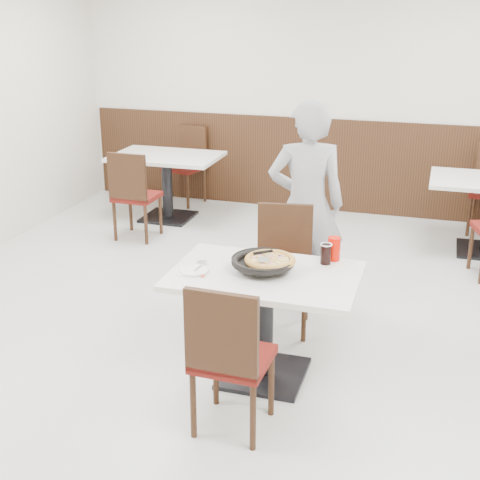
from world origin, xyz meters
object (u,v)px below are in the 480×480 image
(pizza, at_px, (270,263))
(red_cup, at_px, (334,249))
(chair_near, at_px, (233,355))
(cola_glass, at_px, (326,254))
(bg_chair_left_near, at_px, (137,194))
(chair_far, at_px, (282,272))
(bg_chair_left_far, at_px, (184,166))
(side_plate, at_px, (194,270))
(main_table, at_px, (264,326))
(diner_person, at_px, (306,206))
(pizza_pan, at_px, (263,265))
(bg_table_left, at_px, (167,187))

(pizza, distance_m, red_cup, 0.48)
(chair_near, relative_size, cola_glass, 7.31)
(bg_chair_left_near, bearing_deg, chair_far, -38.10)
(chair_far, relative_size, bg_chair_left_far, 1.00)
(side_plate, xyz_separation_m, bg_chair_left_near, (-1.57, 2.43, -0.28))
(red_cup, bearing_deg, chair_far, 141.35)
(main_table, xyz_separation_m, pizza, (0.02, 0.04, 0.44))
(pizza, height_order, diner_person, diner_person)
(side_plate, xyz_separation_m, diner_person, (0.46, 1.33, 0.09))
(pizza_pan, relative_size, cola_glass, 2.79)
(red_cup, height_order, bg_chair_left_far, bg_chair_left_far)
(cola_glass, height_order, bg_table_left, cola_glass)
(main_table, relative_size, chair_far, 1.26)
(bg_chair_left_near, bearing_deg, bg_table_left, 87.58)
(pizza_pan, distance_m, bg_table_left, 3.59)
(pizza_pan, height_order, red_cup, red_cup)
(pizza_pan, relative_size, diner_person, 0.21)
(pizza, xyz_separation_m, bg_chair_left_near, (-2.03, 2.28, -0.34))
(side_plate, relative_size, bg_chair_left_far, 0.19)
(cola_glass, bearing_deg, side_plate, -153.77)
(pizza, bearing_deg, red_cup, 41.65)
(chair_near, xyz_separation_m, pizza_pan, (0.00, 0.63, 0.32))
(main_table, xyz_separation_m, pizza_pan, (-0.02, 0.03, 0.42))
(pizza_pan, bearing_deg, pizza, 11.60)
(side_plate, relative_size, diner_person, 0.11)
(pizza_pan, xyz_separation_m, bg_chair_left_far, (-1.98, 3.63, -0.32))
(diner_person, distance_m, bg_chair_left_far, 3.19)
(diner_person, height_order, bg_chair_left_far, diner_person)
(bg_chair_left_near, bearing_deg, pizza_pan, -47.65)
(diner_person, bearing_deg, red_cup, 96.50)
(side_plate, distance_m, bg_table_left, 3.51)
(chair_near, bearing_deg, pizza_pan, 91.90)
(chair_far, distance_m, side_plate, 0.95)
(side_plate, height_order, red_cup, red_cup)
(main_table, relative_size, pizza_pan, 3.30)
(bg_table_left, bearing_deg, side_plate, -64.11)
(pizza_pan, height_order, cola_glass, cola_glass)
(chair_far, xyz_separation_m, pizza, (0.07, -0.66, 0.34))
(pizza_pan, bearing_deg, red_cup, 39.08)
(red_cup, bearing_deg, side_plate, -150.27)
(side_plate, relative_size, red_cup, 1.14)
(pizza_pan, distance_m, diner_person, 1.19)
(red_cup, bearing_deg, bg_chair_left_near, 140.64)
(bg_chair_left_near, xyz_separation_m, bg_chair_left_far, (0.01, 1.34, 0.00))
(chair_far, relative_size, bg_table_left, 0.79)
(chair_near, bearing_deg, bg_chair_left_near, 126.36)
(pizza, relative_size, bg_chair_left_near, 0.30)
(pizza, xyz_separation_m, bg_chair_left_far, (-2.03, 3.62, -0.34))
(red_cup, bearing_deg, bg_chair_left_far, 125.87)
(bg_chair_left_far, bearing_deg, side_plate, 127.19)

